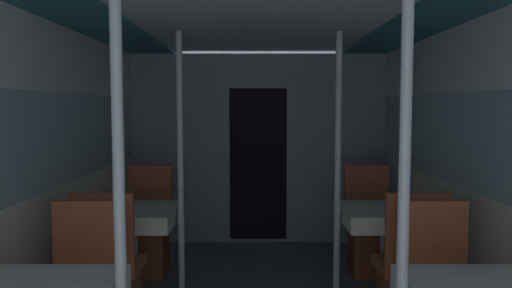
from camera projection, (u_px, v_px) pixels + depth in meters
wall_left at (32, 177)px, 3.15m from camera, size 0.05×6.72×2.12m
wall_right at (489, 177)px, 3.15m from camera, size 0.05×6.72×2.12m
ceiling_panel at (260, 5)px, 3.07m from camera, size 2.90×6.72×0.07m
bulkhead_far at (259, 149)px, 5.62m from camera, size 2.84×0.09×2.12m
support_pole_left_0 at (120, 217)px, 2.19m from camera, size 0.05×0.05×2.12m
dining_table_left_1 at (132, 221)px, 3.98m from camera, size 0.70×0.70×0.73m
chair_left_near_1 at (111, 287)px, 3.42m from camera, size 0.41×0.41×0.99m
chair_left_far_1 at (148, 241)px, 4.58m from camera, size 0.41×0.41×0.99m
support_pole_left_1 at (181, 167)px, 3.94m from camera, size 0.05×0.05×2.12m
support_pole_right_0 at (404, 217)px, 2.18m from camera, size 0.05×0.05×2.12m
dining_table_right_1 at (387, 221)px, 3.97m from camera, size 0.70×0.70×0.73m
chair_right_near_1 at (409, 287)px, 3.41m from camera, size 0.41×0.41×0.99m
chair_right_far_1 at (370, 241)px, 4.58m from camera, size 0.41×0.41×0.99m
support_pole_right_1 at (338, 167)px, 3.94m from camera, size 0.05×0.05×2.12m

